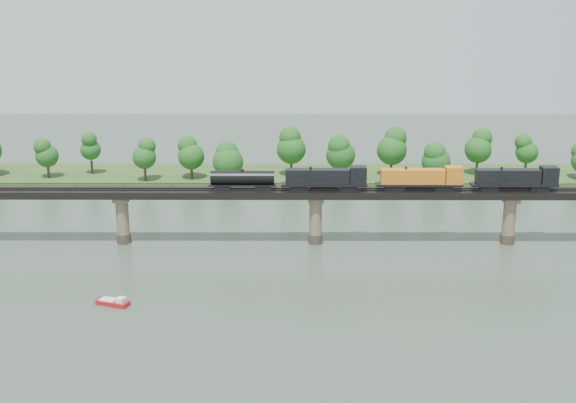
{
  "coord_description": "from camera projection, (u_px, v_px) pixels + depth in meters",
  "views": [
    {
      "loc": [
        -5.1,
        -112.37,
        49.75
      ],
      "look_at": [
        -5.72,
        30.0,
        9.0
      ],
      "focal_mm": 45.0,
      "sensor_mm": 36.0,
      "label": 1
    }
  ],
  "objects": [
    {
      "name": "ground",
      "position": [
        321.0,
        302.0,
        121.7
      ],
      "size": [
        400.0,
        400.0,
        0.0
      ],
      "primitive_type": "plane",
      "color": "#364335",
      "rests_on": "ground"
    },
    {
      "name": "far_treeline",
      "position": [
        280.0,
        151.0,
        196.72
      ],
      "size": [
        289.06,
        17.54,
        13.6
      ],
      "color": "#382619",
      "rests_on": "far_bank"
    },
    {
      "name": "bridge_superstructure",
      "position": [
        316.0,
        188.0,
        147.29
      ],
      "size": [
        220.0,
        4.9,
        0.75
      ],
      "color": "black",
      "rests_on": "bridge"
    },
    {
      "name": "motorboat",
      "position": [
        114.0,
        302.0,
        120.2
      ],
      "size": [
        5.88,
        3.77,
        1.55
      ],
      "rotation": [
        0.0,
        0.0,
        -0.35
      ],
      "color": "#AB1319",
      "rests_on": "ground"
    },
    {
      "name": "bridge",
      "position": [
        316.0,
        218.0,
        149.03
      ],
      "size": [
        236.0,
        30.0,
        11.5
      ],
      "color": "#473A2D",
      "rests_on": "ground"
    },
    {
      "name": "freight_train",
      "position": [
        388.0,
        179.0,
        146.67
      ],
      "size": [
        71.04,
        2.77,
        4.89
      ],
      "color": "black",
      "rests_on": "bridge"
    },
    {
      "name": "far_bank",
      "position": [
        309.0,
        176.0,
        203.19
      ],
      "size": [
        300.0,
        24.0,
        1.6
      ],
      "primitive_type": "cube",
      "color": "#2E491D",
      "rests_on": "ground"
    }
  ]
}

